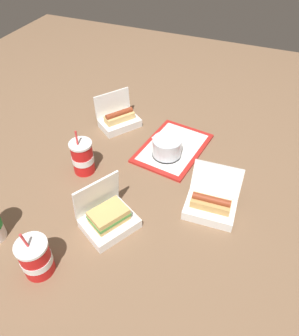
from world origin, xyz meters
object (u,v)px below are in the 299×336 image
Objects in this scene: plastic_fork at (196,141)px; soda_cup_corner at (36,258)px; ketchup_cup at (175,138)px; clamshell_hotdog_back at (119,119)px; clamshell_hotdog_center at (211,204)px; food_tray at (173,148)px; cake_container at (167,148)px; clamshell_sandwich_right at (108,218)px; soda_cup_front at (83,157)px.

plastic_fork is 0.55× the size of soda_cup_corner.
ketchup_cup is at bearing 166.60° from soda_cup_corner.
soda_cup_corner is at bearing 7.99° from clamshell_hotdog_back.
plastic_fork is 0.42m from clamshell_hotdog_center.
clamshell_hotdog_center is at bearing 56.64° from clamshell_hotdog_back.
food_tray is 3.02× the size of cake_container.
food_tray is at bearing 8.13° from ketchup_cup.
cake_container is 0.36m from clamshell_hotdog_center.
clamshell_hotdog_center is at bearing 3.51° from plastic_fork.
ketchup_cup is 0.17× the size of clamshell_sandwich_right.
food_tray is 1.70× the size of clamshell_sandwich_right.
food_tray is 3.66× the size of plastic_fork.
clamshell_hotdog_center reaches higher than ketchup_cup.
ketchup_cup is at bearing -143.41° from clamshell_hotdog_center.
soda_cup_corner is (0.76, -0.20, 0.06)m from food_tray.
food_tray is 0.40m from clamshell_hotdog_center.
soda_cup_front is at bearing -53.66° from cake_container.
clamshell_hotdog_center is (0.24, 0.26, -0.01)m from cake_container.
soda_cup_front is at bearing 1.21° from clamshell_hotdog_back.
clamshell_hotdog_back is (-0.07, -0.32, 0.03)m from food_tray.
soda_cup_front reaches higher than soda_cup_corner.
clamshell_hotdog_center is at bearing 88.09° from soda_cup_front.
clamshell_hotdog_center reaches higher than cake_container.
clamshell_sandwich_right is (0.51, -0.07, 0.04)m from food_tray.
food_tray is 1.70× the size of clamshell_hotdog_back.
plastic_fork is at bearing 132.72° from soda_cup_front.
ketchup_cup is at bearing -92.67° from plastic_fork.
soda_cup_corner is (0.84, -0.29, 0.05)m from plastic_fork.
soda_cup_front reaches higher than food_tray.
clamshell_hotdog_back reaches higher than ketchup_cup.
cake_container is 0.37m from soda_cup_front.
plastic_fork is at bearing 161.14° from soda_cup_corner.
clamshell_hotdog_center is 0.64m from soda_cup_corner.
soda_cup_corner is at bearing 12.99° from soda_cup_front.
ketchup_cup is 0.19× the size of soda_cup_front.
food_tray is 0.06m from ketchup_cup.
soda_cup_front is at bearing -167.01° from soda_cup_corner.
cake_container is 0.34m from clamshell_hotdog_back.
soda_cup_front is at bearing -67.55° from plastic_fork.
ketchup_cup is 0.83m from soda_cup_corner.
clamshell_hotdog_center is at bearing 134.91° from soda_cup_corner.
clamshell_hotdog_center is 0.39m from clamshell_sandwich_right.
clamshell_hotdog_center is 0.84× the size of clamshell_sandwich_right.
soda_cup_front reaches higher than cake_container.
clamshell_sandwich_right is 1.12× the size of soda_cup_front.
clamshell_hotdog_back is at bearing -123.36° from clamshell_hotdog_center.
clamshell_sandwich_right is (0.45, -0.06, -0.01)m from cake_container.
food_tray is 0.42m from soda_cup_front.
plastic_fork is 0.47× the size of clamshell_hotdog_back.
clamshell_sandwich_right reaches higher than food_tray.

